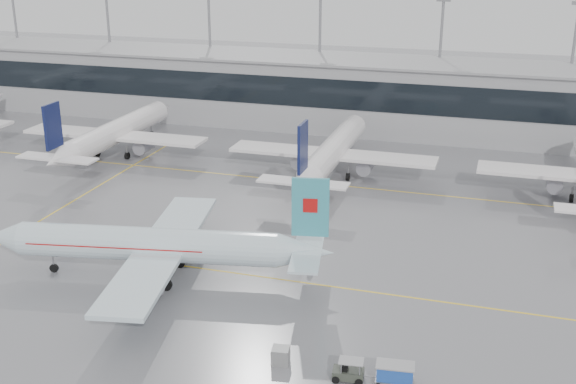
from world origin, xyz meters
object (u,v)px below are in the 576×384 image
(air_canada_jet, at_px, (160,246))
(baggage_cart, at_px, (395,373))
(gse_unit, at_px, (281,356))
(baggage_tug, at_px, (348,373))

(air_canada_jet, height_order, baggage_cart, air_canada_jet)
(baggage_cart, bearing_deg, air_canada_jet, 149.37)
(baggage_cart, relative_size, gse_unit, 2.22)
(baggage_tug, bearing_deg, baggage_cart, 0.00)
(baggage_tug, height_order, gse_unit, baggage_tug)
(air_canada_jet, height_order, baggage_tug, air_canada_jet)
(baggage_tug, distance_m, gse_unit, 5.81)
(baggage_tug, relative_size, baggage_cart, 1.19)
(baggage_cart, height_order, gse_unit, baggage_cart)
(baggage_cart, distance_m, gse_unit, 9.36)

